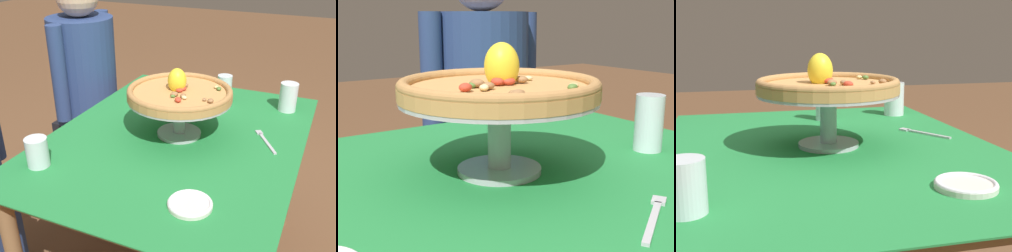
% 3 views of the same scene
% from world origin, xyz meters
% --- Properties ---
extents(dining_table, '(1.27, 0.97, 0.73)m').
position_xyz_m(dining_table, '(0.00, 0.00, 0.63)').
color(dining_table, olive).
rests_on(dining_table, ground).
extents(pizza_stand, '(0.41, 0.41, 0.16)m').
position_xyz_m(pizza_stand, '(0.02, 0.00, 0.84)').
color(pizza_stand, '#B7B7C1').
rests_on(pizza_stand, dining_table).
extents(pizza, '(0.41, 0.41, 0.11)m').
position_xyz_m(pizza, '(0.02, 0.00, 0.91)').
color(pizza, tan).
rests_on(pizza, pizza_stand).
extents(water_glass_back_left, '(0.08, 0.08, 0.11)m').
position_xyz_m(water_glass_back_left, '(-0.41, 0.36, 0.77)').
color(water_glass_back_left, silver).
rests_on(water_glass_back_left, dining_table).
extents(water_glass_front_right, '(0.08, 0.08, 0.13)m').
position_xyz_m(water_glass_front_right, '(0.44, -0.36, 0.78)').
color(water_glass_front_right, white).
rests_on(water_glass_front_right, dining_table).
extents(water_glass_side_right, '(0.07, 0.07, 0.14)m').
position_xyz_m(water_glass_side_right, '(0.41, -0.07, 0.79)').
color(water_glass_side_right, silver).
rests_on(water_glass_side_right, dining_table).
extents(side_plate, '(0.14, 0.14, 0.02)m').
position_xyz_m(side_plate, '(-0.41, -0.21, 0.73)').
color(side_plate, silver).
rests_on(side_plate, dining_table).
extents(dinner_fork, '(0.17, 0.12, 0.01)m').
position_xyz_m(dinner_fork, '(0.10, -0.33, 0.73)').
color(dinner_fork, '#B7B7C1').
rests_on(dinner_fork, dining_table).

